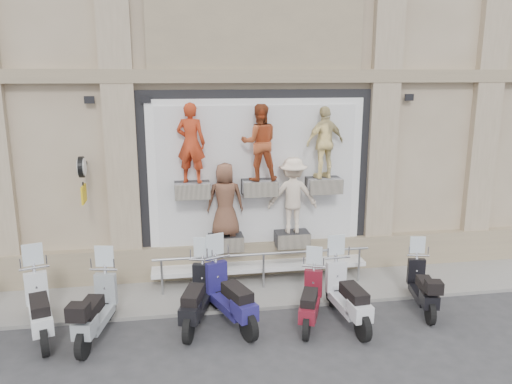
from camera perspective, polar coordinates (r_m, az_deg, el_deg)
ground at (r=10.04m, az=2.96°, el=-15.86°), size 90.00×90.00×0.00m
sidewalk at (r=11.86m, az=0.77°, el=-10.82°), size 16.00×2.20×0.08m
building at (r=15.71m, az=-2.44°, el=17.35°), size 14.00×8.60×12.00m
shop_vitrine at (r=11.73m, az=0.64°, el=1.17°), size 5.60×0.83×4.30m
guard_rail at (r=11.60m, az=0.87°, el=-9.11°), size 5.06×0.10×0.93m
clock_sign_bracket at (r=11.39m, az=-19.23°, el=2.00°), size 0.10×0.80×1.02m
scooter_b at (r=10.41m, az=-23.64°, el=-10.85°), size 1.18×2.12×1.66m
scooter_c at (r=10.00m, az=-17.92°, el=-11.48°), size 0.96×2.06×1.61m
scooter_d at (r=10.09m, az=-6.84°, el=-10.68°), size 1.09×2.06×1.61m
scooter_e at (r=10.03m, az=-2.99°, el=-10.48°), size 1.29×2.17×1.70m
scooter_f at (r=10.13m, az=6.28°, el=-11.11°), size 1.13×1.83×1.43m
scooter_g at (r=10.24m, az=10.47°, el=-10.35°), size 0.74×2.06×1.64m
scooter_h at (r=11.20m, az=18.56°, el=-9.28°), size 0.87×1.84×1.44m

